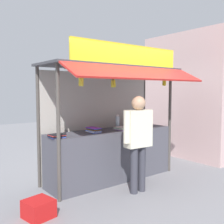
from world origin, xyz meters
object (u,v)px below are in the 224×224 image
Objects in this scene: water_bottle_center at (127,121)px; banana_bunch_leftmost at (164,82)px; water_bottle_right at (118,122)px; water_bottle_back_left at (136,121)px; magazine_stack_mid_right at (143,127)px; plastic_crate at (39,209)px; magazine_stack_front_right at (122,128)px; banana_bunch_inner_right at (113,83)px; banana_bunch_inner_left at (81,81)px; magazine_stack_far_right at (94,130)px; magazine_stack_left at (57,136)px; vendor_person at (138,135)px; water_bottle_front_left at (142,119)px; water_bottle_far_left at (144,121)px.

banana_bunch_leftmost is at bearing -51.14° from water_bottle_center.
water_bottle_back_left is at bearing -0.24° from water_bottle_right.
plastic_crate is at bearing -170.47° from magazine_stack_mid_right.
magazine_stack_mid_right reaches higher than plastic_crate.
magazine_stack_front_right is 1.04m from banana_bunch_inner_right.
magazine_stack_far_right is at bearing 39.34° from banana_bunch_inner_left.
banana_bunch_inner_left is at bearing -154.52° from water_bottle_right.
water_bottle_right reaches higher than magazine_stack_left.
magazine_stack_left is 1.35m from vendor_person.
banana_bunch_inner_right is (-0.91, -0.18, 0.85)m from magazine_stack_mid_right.
banana_bunch_inner_left is (-1.94, -0.64, 0.77)m from water_bottle_front_left.
magazine_stack_left is (-1.97, -0.22, -0.09)m from water_bottle_back_left.
magazine_stack_far_right is 1.22× the size of banana_bunch_inner_left.
water_bottle_center is 0.43m from magazine_stack_front_right.
banana_bunch_inner_left is 1.30m from vendor_person.
water_bottle_center reaches higher than water_bottle_back_left.
water_bottle_far_left is 0.82× the size of magazine_stack_mid_right.
banana_bunch_inner_left is (-1.71, -0.57, 0.79)m from water_bottle_back_left.
banana_bunch_leftmost is at bearing -8.96° from magazine_stack_left.
banana_bunch_inner_left reaches higher than magazine_stack_front_right.
banana_bunch_inner_right is at bearing -134.39° from water_bottle_right.
banana_bunch_inner_right is (0.13, -0.42, 0.84)m from magazine_stack_far_right.
banana_bunch_inner_left reaches higher than magazine_stack_far_right.
magazine_stack_far_right is at bearing 163.70° from banana_bunch_leftmost.
magazine_stack_far_right is 0.19× the size of vendor_person.
water_bottle_far_left is (0.20, -0.02, -0.01)m from water_bottle_back_left.
water_bottle_right is 1.47m from magazine_stack_left.
water_bottle_back_left is at bearing -4.89° from water_bottle_center.
water_bottle_right is 0.97× the size of magazine_stack_mid_right.
vendor_person is at bearing -31.95° from magazine_stack_left.
plastic_crate is at bearing -171.68° from banana_bunch_inner_right.
water_bottle_far_left is (0.71, -0.02, -0.02)m from water_bottle_right.
water_bottle_right is at bearing 8.66° from magazine_stack_left.
water_bottle_center is 1.27m from banana_bunch_inner_right.
magazine_stack_far_right is at bearing -167.54° from water_bottle_right.
vendor_person is at bearing -64.54° from magazine_stack_far_right.
water_bottle_back_left is at bearing 27.79° from banana_bunch_inner_right.
magazine_stack_front_right is (-0.07, -0.23, -0.10)m from water_bottle_right.
water_bottle_front_left is 0.84× the size of plastic_crate.
magazine_stack_mid_right is at bearing -78.44° from water_bottle_center.
magazine_stack_left is 1.81m from magazine_stack_mid_right.
banana_bunch_inner_right is at bearing -168.54° from magazine_stack_mid_right.
magazine_stack_left is (-1.45, -0.22, -0.10)m from water_bottle_right.
water_bottle_center is 0.94× the size of water_bottle_right.
water_bottle_center is 2.60m from plastic_crate.
magazine_stack_far_right is 1.06m from magazine_stack_mid_right.
water_bottle_far_left is at bearing -111.27° from water_bottle_front_left.
water_bottle_center is 0.82× the size of magazine_stack_far_right.
magazine_stack_left is 1.14× the size of banana_bunch_leftmost.
water_bottle_back_left is 1.12× the size of banana_bunch_leftmost.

